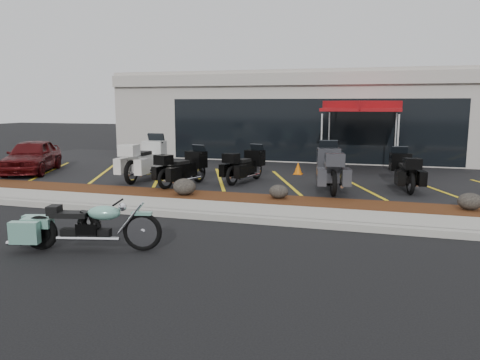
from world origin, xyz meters
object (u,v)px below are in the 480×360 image
(touring_white, at_px, (156,155))
(traffic_cone, at_px, (298,168))
(hero_cruiser, at_px, (142,226))
(parked_car, at_px, (32,156))
(popup_canopy, at_px, (362,107))

(touring_white, xyz_separation_m, traffic_cone, (4.60, 1.74, -0.51))
(hero_cruiser, xyz_separation_m, traffic_cone, (1.26, 8.97, -0.10))
(parked_car, bearing_deg, popup_canopy, -3.16)
(hero_cruiser, bearing_deg, touring_white, 101.21)
(popup_canopy, bearing_deg, traffic_cone, -152.28)
(hero_cruiser, distance_m, parked_car, 10.38)
(hero_cruiser, bearing_deg, parked_car, 126.60)
(parked_car, distance_m, popup_canopy, 12.08)
(touring_white, height_order, parked_car, touring_white)
(touring_white, bearing_deg, parked_car, 95.52)
(parked_car, distance_m, traffic_cone, 9.53)
(popup_canopy, bearing_deg, touring_white, -165.44)
(hero_cruiser, height_order, traffic_cone, hero_cruiser)
(traffic_cone, relative_size, popup_canopy, 0.13)
(parked_car, xyz_separation_m, popup_canopy, (11.25, 4.07, 1.72))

